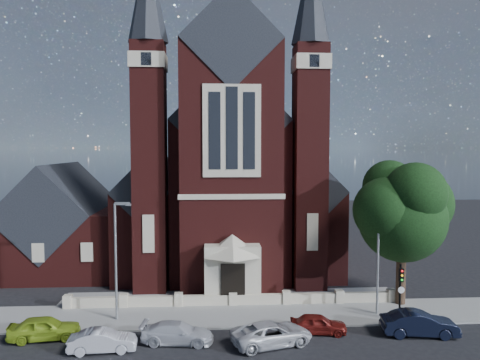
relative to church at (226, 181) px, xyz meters
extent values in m
plane|color=black|center=(0.00, -7.94, -8.19)|extent=(120.00, 120.00, 0.00)
cube|color=gray|center=(0.00, -18.44, -8.19)|extent=(60.00, 5.00, 0.12)
cube|color=gray|center=(0.00, -14.44, -8.19)|extent=(26.00, 3.00, 0.14)
cube|color=#B8A992|center=(0.00, -16.44, -8.19)|extent=(24.00, 0.40, 0.90)
cube|color=#431412|center=(0.00, 2.06, -1.19)|extent=(10.00, 30.00, 14.00)
cube|color=black|center=(0.00, 2.06, 5.81)|extent=(10.00, 30.20, 10.00)
cube|color=#431412|center=(-7.50, 1.06, -4.19)|extent=(5.00, 26.00, 8.00)
cube|color=#431412|center=(7.50, 1.06, -4.19)|extent=(5.00, 26.00, 8.00)
cube|color=black|center=(-7.50, 1.06, -0.19)|extent=(5.01, 26.20, 5.01)
cube|color=black|center=(7.50, 1.06, -0.19)|extent=(5.01, 26.20, 5.01)
cube|color=#431412|center=(0.00, -13.44, 1.81)|extent=(8.00, 3.00, 20.00)
cube|color=black|center=(0.00, -13.44, 11.81)|extent=(8.00, 3.20, 8.00)
cube|color=#B8A992|center=(0.00, -14.99, 4.81)|extent=(4.40, 0.15, 7.00)
cube|color=black|center=(0.00, -15.06, 5.01)|extent=(0.90, 0.08, 6.20)
cube|color=#B8A992|center=(0.00, -15.44, -5.99)|extent=(4.20, 2.00, 4.40)
cube|color=black|center=(0.00, -16.49, -6.59)|extent=(1.80, 0.12, 3.20)
cone|color=#B8A992|center=(0.00, -15.44, -3.79)|extent=(4.60, 4.60, 1.60)
cube|color=#431412|center=(-6.50, -12.44, 1.81)|extent=(2.60, 2.60, 20.00)
cube|color=#B8A992|center=(-6.50, -12.44, 10.31)|extent=(2.80, 2.80, 1.20)
cube|color=#431412|center=(6.50, -12.44, 1.81)|extent=(2.60, 2.60, 20.00)
cube|color=#B8A992|center=(6.50, -12.44, 10.31)|extent=(2.80, 2.80, 1.20)
cube|color=#431412|center=(-16.00, -4.94, -5.19)|extent=(12.00, 12.00, 6.00)
cube|color=black|center=(-16.00, -4.94, -2.19)|extent=(8.49, 12.20, 8.49)
cylinder|color=black|center=(12.50, -16.94, -5.69)|extent=(0.70, 0.70, 5.00)
sphere|color=black|center=(12.50, -16.94, -1.69)|extent=(6.40, 6.40, 6.40)
sphere|color=black|center=(12.90, -18.14, 0.31)|extent=(4.40, 4.40, 4.40)
cylinder|color=gray|center=(-8.00, -18.94, -4.19)|extent=(0.16, 0.16, 8.00)
cube|color=gray|center=(-7.50, -18.94, -0.19)|extent=(1.00, 0.15, 0.18)
cube|color=gray|center=(-7.10, -18.94, -0.27)|extent=(0.35, 0.22, 0.12)
cylinder|color=gray|center=(10.00, -18.94, -4.19)|extent=(0.16, 0.16, 8.00)
cube|color=gray|center=(10.50, -18.94, -0.19)|extent=(1.00, 0.15, 0.18)
cube|color=gray|center=(10.90, -18.94, -0.27)|extent=(0.35, 0.22, 0.12)
cylinder|color=black|center=(11.00, -20.44, -6.19)|extent=(0.14, 0.14, 4.00)
cube|color=black|center=(11.00, -20.59, -4.89)|extent=(0.28, 0.22, 0.90)
sphere|color=red|center=(11.00, -20.72, -4.59)|extent=(0.14, 0.14, 0.14)
sphere|color=#CC8C0C|center=(11.00, -20.72, -4.89)|extent=(0.14, 0.14, 0.14)
sphere|color=#0C9919|center=(11.00, -20.72, -5.19)|extent=(0.14, 0.14, 0.14)
imported|color=#84A420|center=(-11.78, -21.82, -7.47)|extent=(4.40, 2.26, 1.43)
imported|color=#B3B3BB|center=(-7.83, -23.76, -7.55)|extent=(3.93, 1.64, 1.26)
imported|color=silver|center=(-3.62, -22.84, -7.55)|extent=(4.52, 2.23, 1.26)
imported|color=silver|center=(2.01, -23.42, -7.51)|extent=(5.33, 3.57, 1.36)
imported|color=maroon|center=(5.15, -21.88, -7.58)|extent=(3.74, 1.91, 1.22)
imported|color=black|center=(11.37, -22.61, -7.42)|extent=(4.78, 2.13, 1.52)
camera|label=1|loc=(-1.50, -50.35, 3.51)|focal=35.00mm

